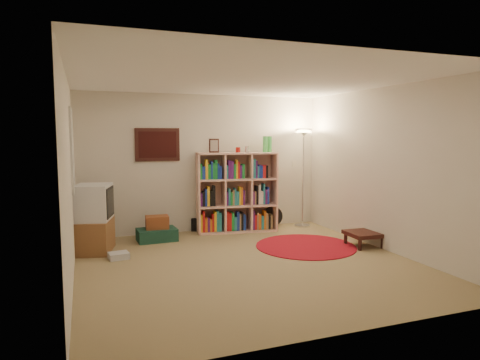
# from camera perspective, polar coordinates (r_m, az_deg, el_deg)

# --- Properties ---
(room) EXTENTS (4.54, 4.54, 2.54)m
(room) POSITION_cam_1_polar(r_m,az_deg,el_deg) (5.79, 0.44, 0.98)
(room) COLOR #8A7751
(room) RESTS_ON ground
(bookshelf) EXTENTS (1.50, 0.61, 1.75)m
(bookshelf) POSITION_cam_1_polar(r_m,az_deg,el_deg) (7.82, -0.58, -1.81)
(bookshelf) COLOR #FFC0AA
(bookshelf) RESTS_ON ground
(floor_lamp) EXTENTS (0.45, 0.45, 1.89)m
(floor_lamp) POSITION_cam_1_polar(r_m,az_deg,el_deg) (8.26, 8.46, 4.57)
(floor_lamp) COLOR white
(floor_lamp) RESTS_ON ground
(floor_fan) EXTENTS (0.37, 0.21, 0.42)m
(floor_fan) POSITION_cam_1_polar(r_m,az_deg,el_deg) (8.15, 4.38, -5.02)
(floor_fan) COLOR black
(floor_fan) RESTS_ON ground
(tv_stand) EXTENTS (0.65, 0.80, 1.03)m
(tv_stand) POSITION_cam_1_polar(r_m,az_deg,el_deg) (6.86, -18.88, -5.01)
(tv_stand) COLOR brown
(tv_stand) RESTS_ON ground
(dvd_box) EXTENTS (0.30, 0.26, 0.09)m
(dvd_box) POSITION_cam_1_polar(r_m,az_deg,el_deg) (6.46, -15.87, -9.68)
(dvd_box) COLOR silver
(dvd_box) RESTS_ON ground
(suitcase) EXTENTS (0.66, 0.44, 0.21)m
(suitcase) POSITION_cam_1_polar(r_m,az_deg,el_deg) (7.36, -11.02, -7.17)
(suitcase) COLOR #14392E
(suitcase) RESTS_ON ground
(wicker_basket) EXTENTS (0.39, 0.29, 0.21)m
(wicker_basket) POSITION_cam_1_polar(r_m,az_deg,el_deg) (7.33, -10.99, -5.55)
(wicker_basket) COLOR brown
(wicker_basket) RESTS_ON suitcase
(duffel_bag) EXTENTS (0.42, 0.39, 0.24)m
(duffel_bag) POSITION_cam_1_polar(r_m,az_deg,el_deg) (8.07, -5.19, -5.80)
(duffel_bag) COLOR black
(duffel_bag) RESTS_ON ground
(paper_towel) EXTENTS (0.12, 0.12, 0.23)m
(paper_towel) POSITION_cam_1_polar(r_m,az_deg,el_deg) (7.98, -3.21, -5.95)
(paper_towel) COLOR white
(paper_towel) RESTS_ON ground
(red_rug) EXTENTS (1.58, 1.58, 0.01)m
(red_rug) POSITION_cam_1_polar(r_m,az_deg,el_deg) (6.97, 8.75, -8.70)
(red_rug) COLOR maroon
(red_rug) RESTS_ON ground
(side_table) EXTENTS (0.53, 0.53, 0.24)m
(side_table) POSITION_cam_1_polar(r_m,az_deg,el_deg) (7.13, 16.20, -6.95)
(side_table) COLOR black
(side_table) RESTS_ON ground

